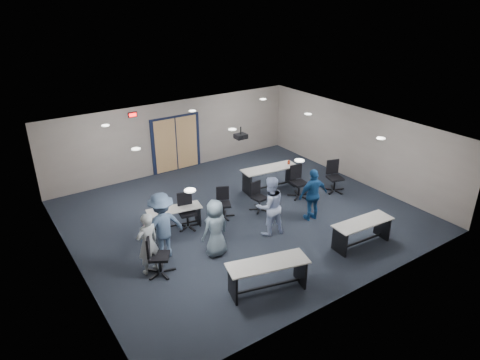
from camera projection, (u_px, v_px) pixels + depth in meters
floor at (242, 215)px, 13.38m from camera, size 10.00×10.00×0.00m
back_wall at (175, 136)px, 16.22m from camera, size 10.00×0.04×2.70m
front_wall at (356, 244)px, 9.42m from camera, size 10.00×0.04×2.70m
left_wall at (70, 223)px, 10.28m from camera, size 0.04×9.00×2.70m
right_wall at (357, 144)px, 15.37m from camera, size 0.04×9.00×2.70m
ceiling at (242, 133)px, 12.27m from camera, size 10.00×9.00×0.04m
double_door at (176, 144)px, 16.32m from camera, size 2.00×0.07×2.20m
exit_sign at (133, 115)px, 14.91m from camera, size 0.32×0.07×0.18m
ceiling_projector at (241, 136)px, 12.92m from camera, size 0.35×0.32×0.37m
ceiling_can_lights at (237, 132)px, 12.47m from camera, size 6.24×5.74×0.02m
table_front_left at (268, 271)px, 9.86m from camera, size 2.01×1.10×0.78m
table_front_right at (362, 229)px, 11.65m from camera, size 1.83×0.72×0.73m
table_back_left at (174, 215)px, 12.50m from camera, size 1.65×0.81×0.88m
table_back_right at (270, 174)px, 14.89m from camera, size 2.06×0.90×0.94m
chair_back_a at (187, 212)px, 12.49m from camera, size 0.78×0.78×1.06m
chair_back_b at (224, 203)px, 13.08m from camera, size 0.79×0.79×0.95m
chair_back_c at (260, 197)px, 13.50m from camera, size 0.65×0.65×0.94m
chair_back_d at (299, 182)px, 14.34m from camera, size 0.75×0.75×1.10m
chair_loose_left at (159, 255)px, 10.45m from camera, size 0.94×0.94×1.08m
chair_loose_right at (335, 177)px, 14.73m from camera, size 0.85×0.85×1.10m
person_gray at (148, 243)px, 10.41m from camera, size 0.67×0.51×1.64m
person_plaid at (215, 228)px, 11.11m from camera, size 0.83×0.60×1.59m
person_lightblue at (270, 206)px, 12.05m from camera, size 0.95×0.79×1.77m
person_navy at (313, 195)px, 12.84m from camera, size 1.01×0.53×1.64m
person_back at (162, 226)px, 10.99m from camera, size 1.21×0.72×1.83m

